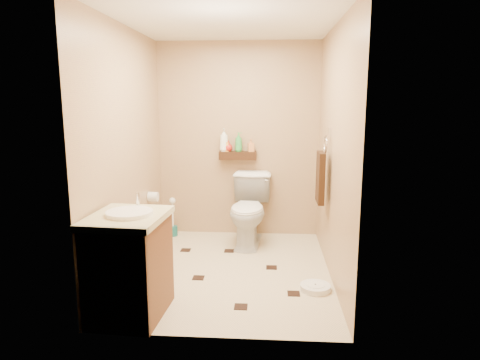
{
  "coord_description": "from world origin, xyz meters",
  "views": [
    {
      "loc": [
        0.39,
        -4.07,
        1.7
      ],
      "look_at": [
        0.09,
        0.25,
        0.88
      ],
      "focal_mm": 32.0,
      "sensor_mm": 36.0,
      "label": 1
    }
  ],
  "objects": [
    {
      "name": "wall_front",
      "position": [
        0.0,
        -1.25,
        1.2
      ],
      "size": [
        2.0,
        0.04,
        2.4
      ],
      "primitive_type": "cube",
      "color": "#A77E5F",
      "rests_on": "ground"
    },
    {
      "name": "bottle_e",
      "position": [
        0.16,
        1.17,
        1.15
      ],
      "size": [
        0.08,
        0.09,
        0.16
      ],
      "primitive_type": "imported",
      "rotation": [
        0.0,
        0.0,
        0.24
      ],
      "color": "#DF894A",
      "rests_on": "wall_shelf"
    },
    {
      "name": "toilet_brush",
      "position": [
        -0.82,
        1.07,
        0.17
      ],
      "size": [
        0.11,
        0.11,
        0.5
      ],
      "color": "#175F59",
      "rests_on": "ground"
    },
    {
      "name": "wall_left",
      "position": [
        -1.0,
        0.0,
        1.2
      ],
      "size": [
        0.04,
        2.5,
        2.4
      ],
      "primitive_type": "cube",
      "color": "#A77E5F",
      "rests_on": "ground"
    },
    {
      "name": "vanity",
      "position": [
        -0.7,
        -0.95,
        0.43
      ],
      "size": [
        0.6,
        0.71,
        0.96
      ],
      "rotation": [
        0.0,
        0.0,
        -0.07
      ],
      "color": "brown",
      "rests_on": "ground"
    },
    {
      "name": "toilet_paper",
      "position": [
        -0.94,
        0.65,
        0.6
      ],
      "size": [
        0.12,
        0.11,
        0.12
      ],
      "color": "white",
      "rests_on": "wall_left"
    },
    {
      "name": "bottle_d",
      "position": [
        0.01,
        1.17,
        1.19
      ],
      "size": [
        0.1,
        0.1,
        0.24
      ],
      "primitive_type": "imported",
      "rotation": [
        0.0,
        0.0,
        1.51
      ],
      "color": "green",
      "rests_on": "wall_shelf"
    },
    {
      "name": "towel_ring",
      "position": [
        0.91,
        0.25,
        0.95
      ],
      "size": [
        0.12,
        0.3,
        0.76
      ],
      "color": "silver",
      "rests_on": "wall_right"
    },
    {
      "name": "wall_right",
      "position": [
        1.0,
        0.0,
        1.2
      ],
      "size": [
        0.04,
        2.5,
        2.4
      ],
      "primitive_type": "cube",
      "color": "#A77E5F",
      "rests_on": "ground"
    },
    {
      "name": "wall_shelf",
      "position": [
        0.0,
        1.17,
        1.02
      ],
      "size": [
        0.46,
        0.14,
        0.1
      ],
      "primitive_type": "cube",
      "color": "#35190E",
      "rests_on": "wall_back"
    },
    {
      "name": "toilet",
      "position": [
        0.16,
        0.83,
        0.41
      ],
      "size": [
        0.52,
        0.84,
        0.83
      ],
      "primitive_type": "imported",
      "rotation": [
        0.0,
        0.0,
        -0.07
      ],
      "color": "white",
      "rests_on": "ground"
    },
    {
      "name": "bathroom_scale",
      "position": [
        0.82,
        -0.41,
        0.03
      ],
      "size": [
        0.31,
        0.31,
        0.06
      ],
      "rotation": [
        0.0,
        0.0,
        -0.12
      ],
      "color": "white",
      "rests_on": "ground"
    },
    {
      "name": "ceiling",
      "position": [
        0.0,
        0.0,
        2.4
      ],
      "size": [
        2.0,
        2.5,
        0.02
      ],
      "primitive_type": "cube",
      "color": "silver",
      "rests_on": "wall_back"
    },
    {
      "name": "wall_back",
      "position": [
        0.0,
        1.25,
        1.2
      ],
      "size": [
        2.0,
        0.04,
        2.4
      ],
      "primitive_type": "cube",
      "color": "#A77E5F",
      "rests_on": "ground"
    },
    {
      "name": "bottle_a",
      "position": [
        -0.17,
        1.17,
        1.21
      ],
      "size": [
        0.11,
        0.11,
        0.28
      ],
      "primitive_type": "imported",
      "rotation": [
        0.0,
        0.0,
        0.03
      ],
      "color": "white",
      "rests_on": "wall_shelf"
    },
    {
      "name": "ground",
      "position": [
        0.0,
        0.0,
        0.0
      ],
      "size": [
        2.5,
        2.5,
        0.0
      ],
      "primitive_type": "plane",
      "color": "beige",
      "rests_on": "ground"
    },
    {
      "name": "bottle_c",
      "position": [
        -0.12,
        1.17,
        1.14
      ],
      "size": [
        0.14,
        0.14,
        0.14
      ],
      "primitive_type": "imported",
      "rotation": [
        0.0,
        0.0,
        3.51
      ],
      "color": "red",
      "rests_on": "wall_shelf"
    },
    {
      "name": "bottle_b",
      "position": [
        -0.15,
        1.17,
        1.16
      ],
      "size": [
        0.08,
        0.08,
        0.18
      ],
      "primitive_type": "imported",
      "rotation": [
        0.0,
        0.0,
        4.71
      ],
      "color": "#FFA135",
      "rests_on": "wall_shelf"
    },
    {
      "name": "floor_accents",
      "position": [
        0.05,
        -0.05,
        0.0
      ],
      "size": [
        1.29,
        1.44,
        0.01
      ],
      "color": "black",
      "rests_on": "ground"
    }
  ]
}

